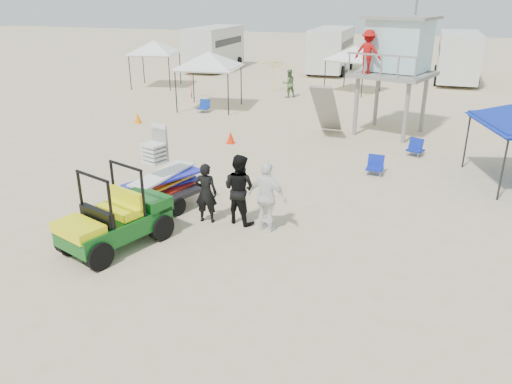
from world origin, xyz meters
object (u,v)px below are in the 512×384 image
(utility_cart, at_px, (112,213))
(lifeguard_tower, at_px, (394,50))
(man_left, at_px, (206,193))
(surf_trailer, at_px, (160,181))

(utility_cart, height_order, lifeguard_tower, lifeguard_tower)
(lifeguard_tower, bearing_deg, utility_cart, -112.17)
(utility_cart, bearing_deg, man_left, 53.22)
(man_left, bearing_deg, utility_cart, 46.12)
(man_left, height_order, lifeguard_tower, lifeguard_tower)
(utility_cart, xyz_separation_m, surf_trailer, (0.00, 2.34, -0.02))
(man_left, bearing_deg, surf_trailer, -18.27)
(lifeguard_tower, bearing_deg, man_left, -109.01)
(utility_cart, bearing_deg, lifeguard_tower, 67.83)
(surf_trailer, bearing_deg, man_left, -11.18)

